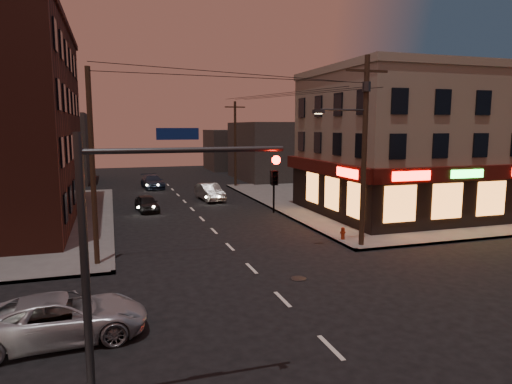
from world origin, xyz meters
name	(u,v)px	position (x,y,z in m)	size (l,w,h in m)	color
ground	(283,299)	(0.00, 0.00, 0.00)	(120.00, 120.00, 0.00)	black
sidewalk_ne	(395,199)	(18.00, 19.00, 0.07)	(24.00, 28.00, 0.15)	#514F4C
pizza_building	(418,142)	(15.93, 13.43, 5.35)	(15.85, 12.85, 10.50)	gray
bg_building_ne_a	(278,151)	(14.00, 38.00, 3.50)	(10.00, 12.00, 7.00)	#3F3D3A
bg_building_nw	(47,148)	(-13.00, 42.00, 4.00)	(9.00, 10.00, 8.00)	#3F3D3A
bg_building_ne_b	(234,150)	(12.00, 52.00, 3.00)	(8.00, 8.00, 6.00)	#3F3D3A
utility_pole_main	(363,141)	(6.68, 5.80, 5.76)	(4.20, 0.44, 10.00)	#382619
utility_pole_far	(235,144)	(6.80, 32.00, 4.65)	(0.26, 0.26, 9.00)	#382619
utility_pole_west	(92,168)	(-6.80, 6.50, 4.65)	(0.24, 0.24, 9.00)	#382619
traffic_signal	(135,237)	(-5.57, -5.60, 4.16)	(4.49, 0.32, 6.47)	#333538
suv_cross	(61,318)	(-7.63, -1.04, 0.71)	(2.36, 5.12, 1.42)	#989AA1
sedan_near	(147,203)	(-3.48, 20.19, 0.63)	(1.48, 3.68, 1.25)	black
sedan_mid	(210,192)	(2.26, 23.94, 0.75)	(1.58, 4.53, 1.49)	slate
sedan_far	(152,182)	(-1.89, 33.58, 0.70)	(1.97, 4.85, 1.41)	#1C2638
fire_hydrant	(343,233)	(6.40, 7.14, 0.53)	(0.31, 0.31, 0.70)	maroon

